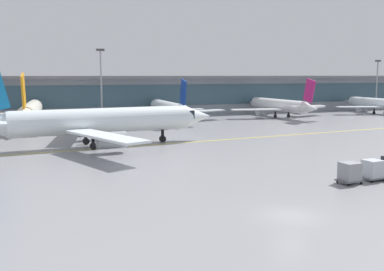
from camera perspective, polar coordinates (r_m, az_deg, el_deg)
ground_plane at (r=32.14m, az=12.70°, el=-10.14°), size 400.00×400.00×0.00m
taxiway_centreline_stripe at (r=60.46m, az=-11.02°, el=-1.62°), size 109.62×9.88×0.01m
terminal_concourse at (r=107.60m, az=-11.31°, el=5.12°), size 219.06×11.00×9.60m
gate_airplane_2 at (r=87.91m, az=-20.20°, el=2.98°), size 28.56×30.82×10.20m
gate_airplane_3 at (r=93.86m, az=-3.14°, el=3.55°), size 25.72×27.63×9.16m
gate_airplane_4 at (r=105.05m, az=11.24°, el=3.86°), size 25.58×27.55×9.12m
gate_airplane_5 at (r=121.95m, az=22.87°, el=3.86°), size 24.05×25.85×8.57m
taxiing_regional_jet at (r=61.86m, az=-11.81°, el=1.80°), size 34.80×32.23×11.52m
cargo_dolly_lead at (r=44.60m, az=22.42°, el=-4.08°), size 2.21×1.75×1.94m
cargo_dolly_trailing at (r=42.60m, az=19.80°, el=-4.49°), size 2.21×1.75×1.94m
apron_light_mast_1 at (r=98.58m, az=-11.72°, el=6.90°), size 1.80×0.36×15.45m
apron_light_mast_2 at (r=132.69m, az=22.88°, el=6.32°), size 1.80×0.36×13.90m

